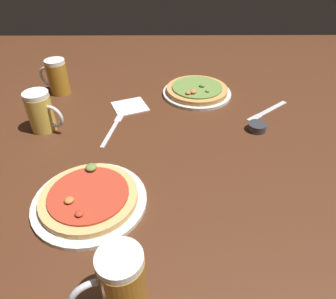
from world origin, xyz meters
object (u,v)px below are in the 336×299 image
at_px(beer_mug_amber, 58,77).
at_px(beer_mug_dark, 43,112).
at_px(knife_right, 269,111).
at_px(napkin_folded, 131,106).
at_px(beer_mug_pale, 123,283).
at_px(ramekin_sauce, 258,127).
at_px(pizza_plate_near, 91,199).
at_px(pizza_plate_far, 198,91).
at_px(fork_left, 114,129).

bearing_deg(beer_mug_amber, beer_mug_dark, -85.01).
bearing_deg(knife_right, napkin_folded, 175.90).
bearing_deg(knife_right, beer_mug_dark, -171.82).
relative_size(beer_mug_dark, beer_mug_pale, 0.93).
xyz_separation_m(ramekin_sauce, knife_right, (0.07, 0.13, -0.01)).
bearing_deg(knife_right, pizza_plate_near, -141.41).
bearing_deg(beer_mug_pale, beer_mug_amber, 112.14).
height_order(beer_mug_amber, beer_mug_pale, beer_mug_pale).
bearing_deg(beer_mug_pale, pizza_plate_far, 76.42).
height_order(pizza_plate_far, beer_mug_dark, beer_mug_dark).
bearing_deg(knife_right, beer_mug_amber, 168.85).
height_order(pizza_plate_near, beer_mug_amber, beer_mug_amber).
xyz_separation_m(beer_mug_amber, ramekin_sauce, (0.76, -0.29, -0.06)).
distance_m(pizza_plate_near, beer_mug_dark, 0.42).
bearing_deg(beer_mug_amber, pizza_plate_near, -68.60).
bearing_deg(fork_left, beer_mug_pale, -80.19).
distance_m(beer_mug_amber, ramekin_sauce, 0.82).
relative_size(beer_mug_pale, knife_right, 0.81).
bearing_deg(fork_left, beer_mug_amber, 132.10).
bearing_deg(pizza_plate_far, fork_left, -140.14).
height_order(beer_mug_pale, ramekin_sauce, beer_mug_pale).
relative_size(pizza_plate_far, beer_mug_amber, 2.00).
distance_m(beer_mug_dark, knife_right, 0.82).
relative_size(beer_mug_dark, napkin_folded, 1.13).
bearing_deg(fork_left, knife_right, 12.00).
height_order(pizza_plate_near, knife_right, pizza_plate_near).
relative_size(pizza_plate_near, fork_left, 1.43).
relative_size(pizza_plate_far, knife_right, 1.52).
relative_size(pizza_plate_near, beer_mug_amber, 2.08).
height_order(beer_mug_amber, ramekin_sauce, beer_mug_amber).
relative_size(pizza_plate_far, fork_left, 1.37).
relative_size(pizza_plate_far, ramekin_sauce, 4.46).
distance_m(beer_mug_amber, fork_left, 0.39).
bearing_deg(beer_mug_dark, ramekin_sauce, -0.92).
height_order(beer_mug_dark, beer_mug_pale, beer_mug_pale).
bearing_deg(pizza_plate_near, napkin_folded, 83.50).
relative_size(beer_mug_pale, napkin_folded, 1.22).
bearing_deg(pizza_plate_far, beer_mug_dark, -154.89).
bearing_deg(napkin_folded, beer_mug_pale, -85.63).
xyz_separation_m(napkin_folded, knife_right, (0.53, -0.04, -0.00)).
xyz_separation_m(beer_mug_pale, fork_left, (-0.11, 0.61, -0.07)).
relative_size(pizza_plate_far, napkin_folded, 2.28).
relative_size(beer_mug_amber, fork_left, 0.69).
distance_m(beer_mug_dark, beer_mug_amber, 0.28).
distance_m(beer_mug_dark, napkin_folded, 0.33).
bearing_deg(beer_mug_amber, napkin_folded, -22.51).
distance_m(beer_mug_amber, beer_mug_pale, 0.97).
bearing_deg(napkin_folded, ramekin_sauce, -19.99).
bearing_deg(pizza_plate_near, beer_mug_dark, 122.43).
distance_m(beer_mug_dark, ramekin_sauce, 0.74).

